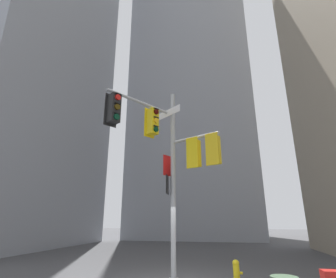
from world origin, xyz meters
TOP-DOWN VIEW (x-y plane):
  - building_tower_left at (-18.41, 8.67)m, footprint 15.55×15.55m
  - building_mid_block at (-1.72, 25.15)m, footprint 14.95×14.95m
  - signal_pole_assembly at (0.04, -0.75)m, footprint 3.70×3.02m
  - fire_hydrant at (2.12, 0.49)m, footprint 0.33×0.23m

SIDE VIEW (x-z plane):
  - fire_hydrant at x=2.12m, z-range 0.02..0.75m
  - signal_pole_assembly at x=0.04m, z-range 0.97..8.08m
  - building_mid_block at x=-1.72m, z-range 0.00..35.18m
  - building_tower_left at x=-18.41m, z-range 0.00..48.99m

